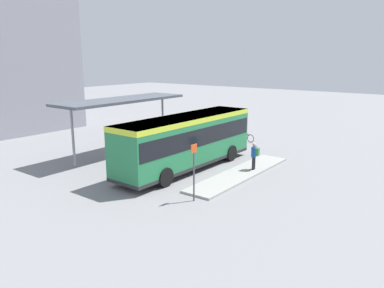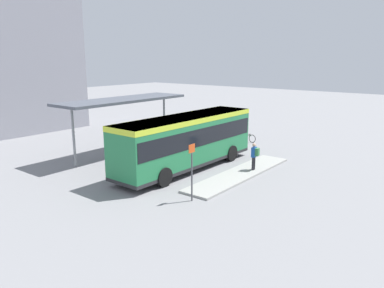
% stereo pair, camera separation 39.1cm
% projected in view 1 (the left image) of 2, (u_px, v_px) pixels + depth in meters
% --- Properties ---
extents(ground_plane, '(120.00, 120.00, 0.00)m').
position_uv_depth(ground_plane, '(187.00, 169.00, 23.24)').
color(ground_plane, gray).
extents(curb_island, '(9.17, 1.80, 0.12)m').
position_uv_depth(curb_island, '(241.00, 173.00, 22.11)').
color(curb_island, '#9E9E99').
rests_on(curb_island, ground_plane).
extents(city_bus, '(10.66, 2.68, 3.31)m').
position_uv_depth(city_bus, '(187.00, 139.00, 22.82)').
color(city_bus, '#237A47').
rests_on(city_bus, ground_plane).
extents(pedestrian_waiting, '(0.43, 0.46, 1.64)m').
position_uv_depth(pedestrian_waiting, '(255.00, 154.00, 22.49)').
color(pedestrian_waiting, '#232328').
rests_on(pedestrian_waiting, curb_island).
extents(bicycle_green, '(0.48, 1.53, 0.66)m').
position_uv_depth(bicycle_green, '(246.00, 137.00, 30.78)').
color(bicycle_green, black).
rests_on(bicycle_green, ground_plane).
extents(bicycle_yellow, '(0.48, 1.71, 0.74)m').
position_uv_depth(bicycle_yellow, '(236.00, 136.00, 31.14)').
color(bicycle_yellow, black).
rests_on(bicycle_yellow, ground_plane).
extents(bicycle_red, '(0.48, 1.52, 0.66)m').
position_uv_depth(bicycle_red, '(229.00, 135.00, 31.77)').
color(bicycle_red, black).
rests_on(bicycle_red, ground_plane).
extents(station_shelter, '(9.88, 2.92, 3.96)m').
position_uv_depth(station_shelter, '(122.00, 101.00, 26.05)').
color(station_shelter, '#4C515B').
rests_on(station_shelter, ground_plane).
extents(potted_planter_near_shelter, '(0.82, 0.82, 1.33)m').
position_uv_depth(potted_planter_near_shelter, '(149.00, 148.00, 25.70)').
color(potted_planter_near_shelter, slate).
rests_on(potted_planter_near_shelter, ground_plane).
extents(potted_planter_far_side, '(0.84, 0.84, 1.36)m').
position_uv_depth(potted_planter_far_side, '(125.00, 156.00, 23.53)').
color(potted_planter_far_side, slate).
rests_on(potted_planter_far_side, ground_plane).
extents(platform_sign, '(0.44, 0.08, 2.80)m').
position_uv_depth(platform_sign, '(194.00, 170.00, 17.71)').
color(platform_sign, '#4C4C51').
rests_on(platform_sign, ground_plane).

